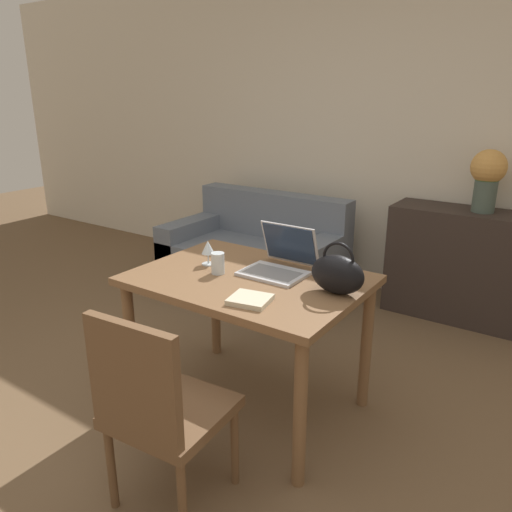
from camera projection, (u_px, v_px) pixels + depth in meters
name	position (u px, v px, depth m)	size (l,w,h in m)	color
ground_plane	(185.00, 463.00, 2.36)	(14.00, 14.00, 0.00)	brown
wall_back	(400.00, 133.00, 4.03)	(10.00, 0.06, 2.70)	beige
dining_table	(249.00, 295.00, 2.60)	(1.16, 0.84, 0.77)	brown
chair	(158.00, 406.00, 1.96)	(0.47, 0.47, 0.91)	brown
couch	(255.00, 258.00, 4.36)	(1.48, 0.87, 0.82)	slate
sideboard	(466.00, 266.00, 3.75)	(1.13, 0.40, 0.85)	#332823
laptop	(281.00, 259.00, 2.63)	(0.33, 0.33, 0.24)	silver
drinking_glass	(218.00, 263.00, 2.59)	(0.07, 0.07, 0.11)	silver
wine_glass	(208.00, 249.00, 2.71)	(0.07, 0.07, 0.14)	silver
handbag	(337.00, 274.00, 2.33)	(0.26, 0.14, 0.25)	black
flower_vase	(488.00, 175.00, 3.50)	(0.24, 0.24, 0.44)	#47564C
book	(250.00, 300.00, 2.25)	(0.21, 0.19, 0.02)	beige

